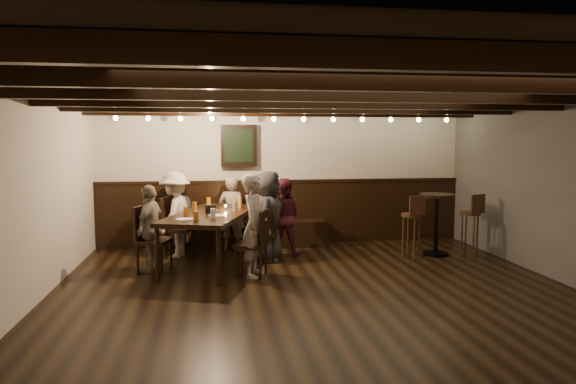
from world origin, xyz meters
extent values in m
plane|color=black|center=(0.00, 0.00, 0.00)|extent=(7.00, 7.00, 0.00)
plane|color=black|center=(0.00, 0.00, 2.40)|extent=(7.00, 7.00, 0.00)
plane|color=silver|center=(0.00, 3.50, 1.20)|extent=(6.50, 0.00, 6.50)
plane|color=silver|center=(-3.25, 0.00, 1.20)|extent=(0.00, 7.00, 7.00)
cube|color=black|center=(0.00, 3.46, 0.55)|extent=(6.50, 0.08, 1.10)
cube|color=black|center=(-0.80, 3.20, 0.23)|extent=(3.00, 0.45, 0.45)
cube|color=black|center=(-0.80, 3.40, 1.75)|extent=(0.62, 0.12, 0.72)
cube|color=black|center=(-0.80, 3.33, 1.75)|extent=(0.50, 0.02, 0.58)
cube|color=black|center=(0.00, -2.90, 2.31)|extent=(6.50, 0.10, 0.16)
cube|color=black|center=(0.00, -1.74, 2.31)|extent=(6.50, 0.10, 0.16)
cube|color=black|center=(0.00, -0.58, 2.31)|extent=(6.50, 0.10, 0.16)
cube|color=black|center=(0.00, 0.58, 2.31)|extent=(6.50, 0.10, 0.16)
cube|color=black|center=(0.00, 1.74, 2.31)|extent=(6.50, 0.10, 0.16)
cube|color=black|center=(0.00, 2.90, 2.31)|extent=(6.50, 0.10, 0.16)
sphere|color=#FFE099|center=(-2.75, 2.88, 2.19)|extent=(0.07, 0.07, 0.07)
sphere|color=#FFE099|center=(-1.38, 2.88, 2.19)|extent=(0.07, 0.07, 0.07)
sphere|color=#FFE099|center=(0.00, 2.88, 2.19)|extent=(0.07, 0.07, 0.07)
sphere|color=#FFE099|center=(1.38, 2.88, 2.19)|extent=(0.07, 0.07, 0.07)
sphere|color=#FFE099|center=(2.75, 2.88, 2.19)|extent=(0.07, 0.07, 0.07)
cube|color=black|center=(-1.28, 1.96, 0.76)|extent=(1.56, 2.30, 0.06)
cylinder|color=black|center=(-1.98, 1.15, 0.36)|extent=(0.06, 0.06, 0.73)
cylinder|color=black|center=(-1.36, 3.04, 0.36)|extent=(0.06, 0.06, 0.73)
cylinder|color=black|center=(-1.19, 0.89, 0.36)|extent=(0.06, 0.06, 0.73)
cylinder|color=black|center=(-0.58, 2.78, 0.36)|extent=(0.06, 0.06, 0.73)
cube|color=black|center=(-1.80, 2.61, 0.45)|extent=(0.55, 0.55, 0.05)
cube|color=black|center=(-1.99, 2.67, 0.71)|extent=(0.17, 0.43, 0.48)
cube|color=black|center=(-2.08, 1.75, 0.44)|extent=(0.54, 0.54, 0.05)
cube|color=black|center=(-2.27, 1.81, 0.70)|extent=(0.17, 0.42, 0.47)
cube|color=black|center=(-0.47, 2.17, 0.41)|extent=(0.51, 0.51, 0.05)
cube|color=black|center=(-0.30, 2.12, 0.66)|extent=(0.16, 0.39, 0.44)
cube|color=black|center=(-0.75, 1.32, 0.43)|extent=(0.52, 0.52, 0.05)
cube|color=black|center=(-0.57, 1.26, 0.68)|extent=(0.17, 0.41, 0.46)
imported|color=#262628|center=(-1.85, 3.10, 0.64)|extent=(0.72, 0.58, 1.27)
imported|color=gray|center=(-0.95, 2.96, 0.62)|extent=(0.53, 0.43, 1.25)
imported|color=#571D2A|center=(-0.14, 2.54, 0.62)|extent=(0.72, 0.63, 1.24)
imported|color=#BEB1A0|center=(-1.85, 2.63, 0.68)|extent=(0.75, 0.99, 1.36)
imported|color=gray|center=(-2.13, 1.77, 0.62)|extent=(0.51, 0.78, 1.23)
imported|color=#2A2B2D|center=(-0.42, 2.16, 0.69)|extent=(0.63, 0.78, 1.38)
imported|color=#A89A8E|center=(-0.70, 1.30, 0.70)|extent=(0.48, 0.59, 1.40)
cylinder|color=#BF7219|center=(-1.33, 2.72, 0.86)|extent=(0.07, 0.07, 0.14)
cylinder|color=#BF7219|center=(-0.84, 2.50, 0.86)|extent=(0.07, 0.07, 0.14)
cylinder|color=#BF7219|center=(-1.53, 2.15, 0.86)|extent=(0.07, 0.07, 0.14)
cylinder|color=silver|center=(-0.93, 2.06, 0.86)|extent=(0.07, 0.07, 0.14)
cylinder|color=#BF7219|center=(-1.63, 1.61, 0.86)|extent=(0.07, 0.07, 0.14)
cylinder|color=silver|center=(-1.26, 1.38, 0.86)|extent=(0.07, 0.07, 0.14)
cylinder|color=#BF7219|center=(-1.48, 1.19, 0.86)|extent=(0.07, 0.07, 0.14)
cylinder|color=white|center=(-1.64, 1.35, 0.80)|extent=(0.24, 0.24, 0.01)
cylinder|color=white|center=(-1.20, 1.62, 0.80)|extent=(0.24, 0.24, 0.01)
cube|color=black|center=(-1.29, 1.92, 0.85)|extent=(0.15, 0.10, 0.12)
cylinder|color=beige|center=(-1.07, 2.21, 0.82)|extent=(0.05, 0.05, 0.05)
cylinder|color=black|center=(2.29, 2.16, 0.02)|extent=(0.41, 0.41, 0.04)
cylinder|color=black|center=(2.29, 2.16, 0.48)|extent=(0.07, 0.07, 0.93)
cylinder|color=black|center=(2.29, 2.16, 0.97)|extent=(0.56, 0.56, 0.05)
cylinder|color=#372011|center=(1.79, 1.96, 0.69)|extent=(0.32, 0.32, 0.05)
cube|color=#372011|center=(1.82, 1.82, 0.86)|extent=(0.28, 0.08, 0.30)
cylinder|color=#372011|center=(2.79, 2.01, 0.69)|extent=(0.32, 0.32, 0.05)
cube|color=#372011|center=(2.84, 1.87, 0.86)|extent=(0.27, 0.11, 0.30)
camera|label=1|loc=(-1.25, -5.54, 1.88)|focal=32.00mm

